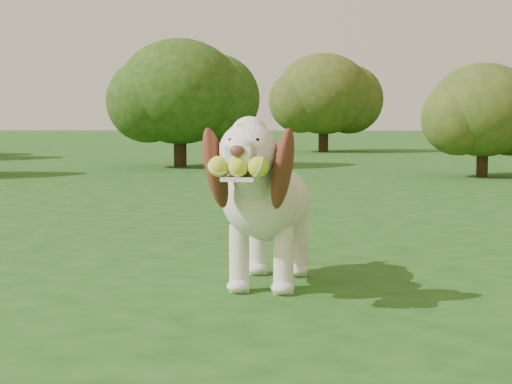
{
  "coord_description": "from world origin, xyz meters",
  "views": [
    {
      "loc": [
        -0.45,
        -3.46,
        0.73
      ],
      "look_at": [
        -0.52,
        -0.07,
        0.43
      ],
      "focal_mm": 60.0,
      "sensor_mm": 36.0,
      "label": 1
    }
  ],
  "objects": [
    {
      "name": "shrub_i",
      "position": [
        0.57,
        14.05,
        1.18
      ],
      "size": [
        1.94,
        1.94,
        2.01
      ],
      "color": "#382314",
      "rests_on": "ground"
    },
    {
      "name": "dog",
      "position": [
        -0.48,
        0.15,
        0.39
      ],
      "size": [
        0.5,
        1.12,
        0.73
      ],
      "rotation": [
        0.0,
        0.0,
        -0.18
      ],
      "color": "silver",
      "rests_on": "ground"
    },
    {
      "name": "shrub_c",
      "position": [
        2.06,
        6.85,
        0.8
      ],
      "size": [
        1.32,
        1.32,
        1.37
      ],
      "color": "#382314",
      "rests_on": "ground"
    },
    {
      "name": "ground",
      "position": [
        0.0,
        0.0,
        0.0
      ],
      "size": [
        80.0,
        80.0,
        0.0
      ],
      "primitive_type": "plane",
      "color": "#194513",
      "rests_on": "ground"
    },
    {
      "name": "shrub_b",
      "position": [
        -1.79,
        8.76,
        1.08
      ],
      "size": [
        1.77,
        1.77,
        1.83
      ],
      "color": "#382314",
      "rests_on": "ground"
    }
  ]
}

